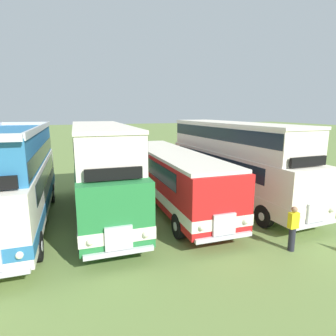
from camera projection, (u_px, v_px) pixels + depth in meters
bus_sixth_in_row at (15, 175)px, 12.37m from camera, size 2.76×10.37×4.52m
bus_seventh_in_row at (102, 167)px, 13.70m from camera, size 2.78×10.35×4.49m
bus_eighth_in_row at (171, 173)px, 15.50m from camera, size 2.76×11.71×2.99m
bus_ninth_in_row at (233, 157)px, 16.46m from camera, size 3.02×11.67×4.49m
marshal_person at (293, 228)px, 10.39m from camera, size 0.36×0.24×1.73m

